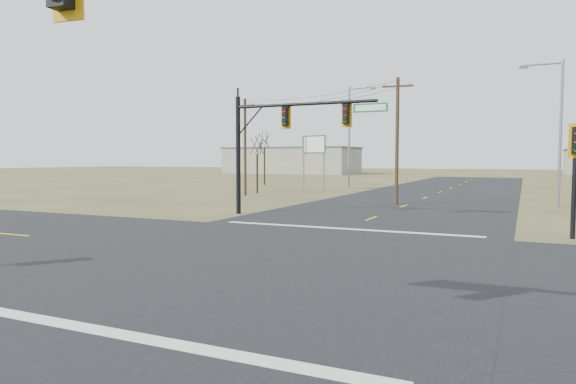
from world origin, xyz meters
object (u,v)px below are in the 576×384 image
object	(u,v)px
pedestal_signal_ne	(576,155)
utility_pole_far	(245,145)
utility_pole_near	(397,139)
streetlight_a	(557,125)
bare_tree_a	(257,144)
streetlight_c	(351,132)
highway_sign	(314,151)
bare_tree_b	(264,139)
mast_arm_far	(286,128)

from	to	relation	value
pedestal_signal_ne	utility_pole_far	xyz separation A→B (m)	(-23.87, 15.90, 1.06)
utility_pole_near	streetlight_a	world-z (taller)	streetlight_a
utility_pole_far	bare_tree_a	bearing A→B (deg)	99.21
streetlight_c	bare_tree_a	distance (m)	12.77
highway_sign	utility_pole_near	bearing A→B (deg)	-33.32
highway_sign	bare_tree_b	distance (m)	11.64
utility_pole_near	utility_pole_far	xyz separation A→B (m)	(-13.99, 3.37, -0.20)
bare_tree_b	bare_tree_a	bearing A→B (deg)	-65.10
utility_pole_near	bare_tree_b	size ratio (longest dim) A/B	1.25
utility_pole_far	bare_tree_b	xyz separation A→B (m)	(-6.87, 16.85, 1.23)
mast_arm_far	highway_sign	distance (m)	24.44
mast_arm_far	bare_tree_b	world-z (taller)	bare_tree_b
mast_arm_far	highway_sign	xyz separation A→B (m)	(-7.73, 23.17, -0.89)
highway_sign	streetlight_a	world-z (taller)	streetlight_a
streetlight_a	streetlight_c	world-z (taller)	streetlight_c
bare_tree_a	bare_tree_b	bearing A→B (deg)	114.90
streetlight_a	utility_pole_near	bearing A→B (deg)	166.92
mast_arm_far	streetlight_c	size ratio (longest dim) A/B	0.81
pedestal_signal_ne	utility_pole_near	xyz separation A→B (m)	(-9.89, 12.53, 1.26)
bare_tree_b	utility_pole_near	bearing A→B (deg)	-44.11
utility_pole_far	highway_sign	bearing A→B (deg)	76.57
mast_arm_far	bare_tree_a	bearing A→B (deg)	120.36
streetlight_c	bare_tree_b	xyz separation A→B (m)	(-11.75, 2.23, -0.53)
streetlight_c	utility_pole_near	bearing A→B (deg)	-80.92
mast_arm_far	highway_sign	world-z (taller)	mast_arm_far
utility_pole_near	utility_pole_far	world-z (taller)	utility_pole_near
highway_sign	bare_tree_b	size ratio (longest dim) A/B	0.80
bare_tree_b	streetlight_a	bearing A→B (deg)	-30.69
streetlight_c	bare_tree_b	world-z (taller)	streetlight_c
mast_arm_far	bare_tree_a	world-z (taller)	mast_arm_far
utility_pole_far	mast_arm_far	bearing A→B (deg)	-52.53
pedestal_signal_ne	utility_pole_near	world-z (taller)	utility_pole_near
streetlight_c	bare_tree_b	size ratio (longest dim) A/B	1.56
bare_tree_a	streetlight_c	bearing A→B (deg)	64.82
utility_pole_far	streetlight_c	size ratio (longest dim) A/B	0.76
utility_pole_far	streetlight_c	distance (m)	15.51
highway_sign	bare_tree_a	distance (m)	7.44
pedestal_signal_ne	highway_sign	distance (m)	33.64
mast_arm_far	streetlight_a	bearing A→B (deg)	37.86
pedestal_signal_ne	bare_tree_b	distance (m)	44.98
pedestal_signal_ne	streetlight_a	distance (m)	14.63
mast_arm_far	utility_pole_near	size ratio (longest dim) A/B	1.01
mast_arm_far	streetlight_a	distance (m)	18.13
bare_tree_a	bare_tree_b	size ratio (longest dim) A/B	0.82
utility_pole_far	bare_tree_b	distance (m)	18.24
highway_sign	streetlight_a	size ratio (longest dim) A/B	0.59
mast_arm_far	bare_tree_a	size ratio (longest dim) A/B	1.53
pedestal_signal_ne	utility_pole_far	bearing A→B (deg)	143.66
pedestal_signal_ne	streetlight_c	xyz separation A→B (m)	(-18.99, 30.51, 2.83)
mast_arm_far	streetlight_a	size ratio (longest dim) A/B	0.93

